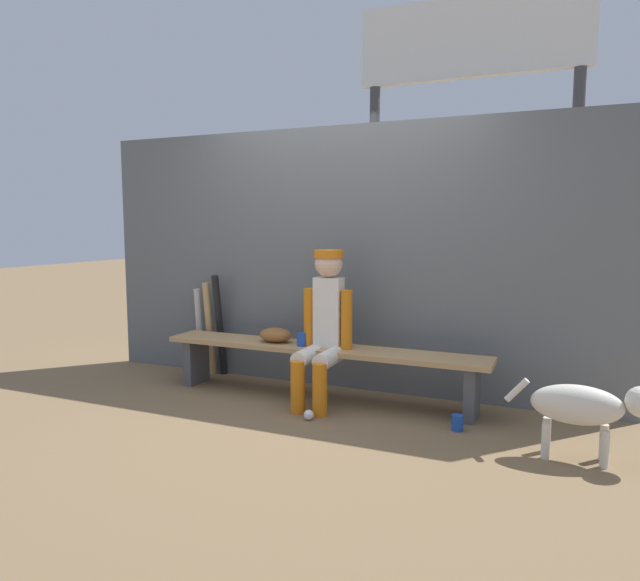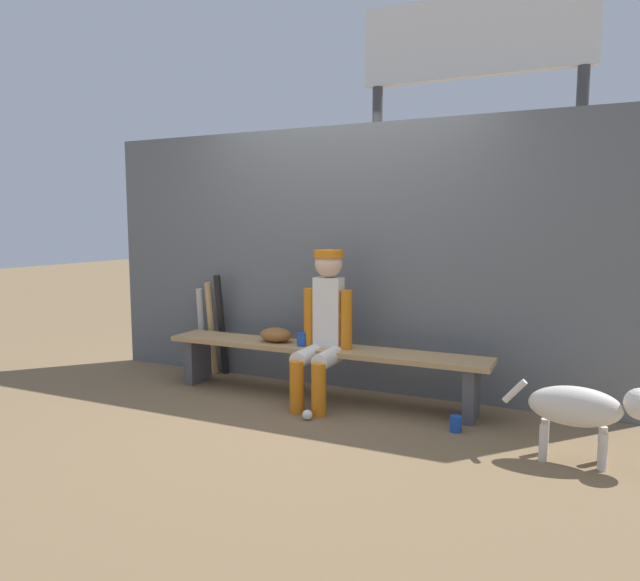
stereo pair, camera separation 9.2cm
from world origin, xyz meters
name	(u,v)px [view 2 (the right image)]	position (x,y,z in m)	size (l,w,h in m)	color
ground_plane	(320,399)	(0.00, 0.00, 0.00)	(30.00, 30.00, 0.00)	brown
chainlink_fence	(340,259)	(0.00, 0.40, 1.11)	(4.66, 0.03, 2.23)	#595E63
dugout_bench	(320,357)	(0.00, 0.00, 0.35)	(2.71, 0.36, 0.44)	tan
player_seated	(323,322)	(0.07, -0.10, 0.65)	(0.41, 0.55, 1.21)	silver
baseball_glove	(276,335)	(-0.40, 0.00, 0.50)	(0.28, 0.20, 0.12)	brown
bat_aluminum_black	(221,325)	(-1.15, 0.29, 0.47)	(0.06, 0.06, 0.95)	black
bat_wood_tan	(211,328)	(-1.25, 0.28, 0.44)	(0.06, 0.06, 0.87)	tan
bat_aluminum_silver	(202,330)	(-1.38, 0.31, 0.41)	(0.06, 0.06, 0.81)	#B7B7BC
baseball	(307,415)	(0.13, -0.50, 0.04)	(0.07, 0.07, 0.07)	white
cup_on_ground	(456,424)	(1.15, -0.29, 0.06)	(0.08, 0.08, 0.11)	#1E47AD
cup_on_bench	(302,339)	(-0.13, -0.06, 0.49)	(0.08, 0.08, 0.11)	#1E47AD
scoreboard	(480,91)	(0.97, 1.33, 2.60)	(2.33, 0.27, 3.68)	#3F3F42
dog	(585,408)	(1.95, -0.50, 0.34)	(0.84, 0.20, 0.49)	beige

